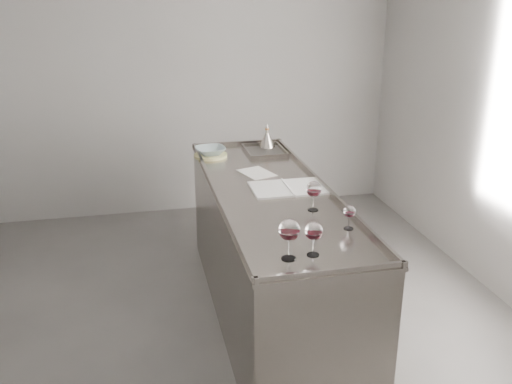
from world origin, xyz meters
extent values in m
cube|color=#4F4D4A|center=(0.00, 0.00, -0.01)|extent=(4.50, 5.00, 0.02)
cube|color=gray|center=(0.00, 2.51, 1.40)|extent=(4.50, 0.02, 2.80)
cube|color=gray|center=(0.50, 0.30, 0.46)|extent=(0.75, 2.40, 0.92)
cube|color=gray|center=(0.50, 0.30, 0.93)|extent=(0.77, 2.42, 0.02)
cube|color=gray|center=(0.50, -0.89, 0.96)|extent=(0.77, 0.02, 0.03)
cube|color=gray|center=(0.50, 1.49, 0.96)|extent=(0.77, 0.02, 0.03)
cube|color=gray|center=(0.14, 0.30, 0.96)|extent=(0.02, 2.42, 0.03)
cube|color=gray|center=(0.86, 0.30, 0.96)|extent=(0.02, 2.42, 0.03)
cube|color=#595654|center=(0.68, 1.22, 0.94)|extent=(0.30, 0.38, 0.01)
cylinder|color=white|center=(0.35, -0.69, 0.94)|extent=(0.08, 0.08, 0.00)
cylinder|color=white|center=(0.35, -0.69, 1.00)|extent=(0.01, 0.01, 0.10)
ellipsoid|color=white|center=(0.35, -0.69, 1.10)|extent=(0.11, 0.11, 0.11)
cylinder|color=#39070E|center=(0.35, -0.69, 1.07)|extent=(0.08, 0.08, 0.02)
cylinder|color=white|center=(0.48, -0.67, 0.94)|extent=(0.06, 0.06, 0.00)
cylinder|color=white|center=(0.48, -0.67, 0.99)|extent=(0.01, 0.01, 0.09)
ellipsoid|color=white|center=(0.48, -0.67, 1.07)|extent=(0.09, 0.09, 0.10)
cylinder|color=#3A080F|center=(0.48, -0.67, 1.05)|extent=(0.07, 0.07, 0.02)
cylinder|color=white|center=(0.67, -0.09, 0.94)|extent=(0.07, 0.07, 0.00)
cylinder|color=white|center=(0.67, -0.09, 0.99)|extent=(0.01, 0.01, 0.09)
ellipsoid|color=white|center=(0.67, -0.09, 1.07)|extent=(0.09, 0.09, 0.10)
cylinder|color=#3B0810|center=(0.67, -0.09, 1.05)|extent=(0.07, 0.07, 0.02)
cylinder|color=white|center=(0.78, -0.40, 0.94)|extent=(0.05, 0.05, 0.00)
cylinder|color=white|center=(0.78, -0.40, 0.98)|extent=(0.01, 0.01, 0.07)
ellipsoid|color=white|center=(0.78, -0.40, 1.04)|extent=(0.07, 0.07, 0.07)
cylinder|color=#370710|center=(0.78, -0.40, 1.03)|extent=(0.05, 0.05, 0.02)
cube|color=white|center=(0.50, 0.31, 0.95)|extent=(0.24, 0.34, 0.01)
cube|color=white|center=(0.74, 0.31, 0.95)|extent=(0.24, 0.34, 0.01)
cylinder|color=white|center=(0.62, 0.31, 0.95)|extent=(0.02, 0.34, 0.01)
cube|color=silver|center=(0.49, 0.69, 0.94)|extent=(0.27, 0.32, 0.00)
cylinder|color=#C6C180|center=(0.23, 1.18, 0.95)|extent=(0.33, 0.33, 0.02)
imported|color=#93A7AB|center=(0.23, 1.18, 0.99)|extent=(0.26, 0.26, 0.06)
cone|color=#AFA59C|center=(0.73, 1.37, 1.00)|extent=(0.14, 0.14, 0.12)
cylinder|color=#AFA59C|center=(0.73, 1.37, 1.07)|extent=(0.03, 0.03, 0.03)
cylinder|color=#985B2A|center=(0.73, 1.37, 1.10)|extent=(0.03, 0.03, 0.01)
cone|color=#AFA59C|center=(0.73, 1.37, 1.12)|extent=(0.02, 0.02, 0.04)
camera|label=1|loc=(-0.36, -3.14, 2.22)|focal=40.00mm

